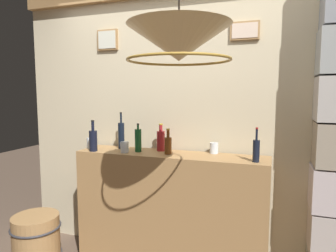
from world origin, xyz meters
TOP-DOWN VIEW (x-y plane):
  - panelled_rear_partition at (-0.00, 1.10)m, footprint 3.31×0.15m
  - bar_shelf_unit at (0.00, 0.83)m, footprint 1.70×0.37m
  - liquor_bottle_tequila at (0.73, 0.75)m, footprint 0.05×0.05m
  - liquor_bottle_mezcal at (-0.01, 0.81)m, footprint 0.06×0.06m
  - liquor_bottle_amaro at (-0.12, 0.93)m, footprint 0.07×0.07m
  - liquor_bottle_vodka at (-0.52, 0.91)m, footprint 0.06×0.06m
  - liquor_bottle_brandy at (-0.30, 0.82)m, footprint 0.06×0.06m
  - liquor_bottle_bourbon at (-0.70, 0.71)m, footprint 0.07×0.07m
  - glass_tumbler_rocks at (0.36, 0.98)m, footprint 0.07×0.07m
  - glass_tumbler_highball at (-0.40, 0.74)m, footprint 0.07×0.07m
  - glass_tumbler_shot at (-0.81, 0.82)m, footprint 0.07×0.07m
  - pendant_lamp at (0.31, 0.10)m, footprint 0.62×0.62m
  - wooden_barrel at (-1.17, 0.45)m, footprint 0.44×0.44m

SIDE VIEW (x-z plane):
  - wooden_barrel at x=-1.17m, z-range 0.00..0.48m
  - bar_shelf_unit at x=0.00m, z-range 0.00..1.06m
  - glass_tumbler_rocks at x=0.36m, z-range 1.06..1.16m
  - glass_tumbler_highball at x=-0.40m, z-range 1.06..1.16m
  - glass_tumbler_shot at x=-0.81m, z-range 1.06..1.17m
  - liquor_bottle_mezcal at x=-0.01m, z-range 1.04..1.26m
  - liquor_bottle_tequila at x=0.73m, z-range 1.02..1.29m
  - liquor_bottle_amaro at x=-0.12m, z-range 1.04..1.29m
  - liquor_bottle_bourbon at x=-0.70m, z-range 1.03..1.31m
  - liquor_bottle_brandy at x=-0.30m, z-range 1.04..1.30m
  - liquor_bottle_vodka at x=-0.52m, z-range 1.02..1.37m
  - panelled_rear_partition at x=0.00m, z-range 0.07..2.88m
  - pendant_lamp at x=0.31m, z-range 1.61..2.15m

